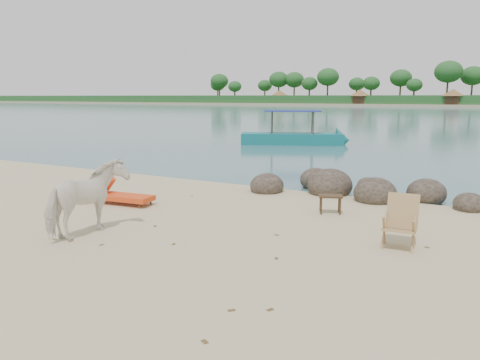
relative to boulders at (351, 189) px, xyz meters
The scene contains 8 objects.
water 83.83m from the boulders, 90.77° to the left, with size 400.00×400.00×0.00m, color #345E68.
boulders is the anchor object (origin of this frame).
cow 7.42m from the boulders, 118.86° to the right, with size 0.81×1.78×1.50m, color white.
side_table 2.39m from the boulders, 86.02° to the right, with size 0.55×0.36×0.45m, color #362615, non-canonical shape.
lounge_chair 6.29m from the boulders, 139.87° to the right, with size 1.82×0.64×0.55m, color #E7511B, non-canonical shape.
deck_chair 4.81m from the boulders, 63.94° to the right, with size 0.63×0.69×0.98m, color tan, non-canonical shape.
boat_near 15.14m from the boulders, 119.21° to the left, with size 6.80×1.53×3.30m, color #10676C, non-canonical shape.
dead_leaves 5.99m from the boulders, 98.23° to the right, with size 6.64×6.69×0.00m.
Camera 1 is at (4.71, -6.84, 2.81)m, focal length 35.00 mm.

